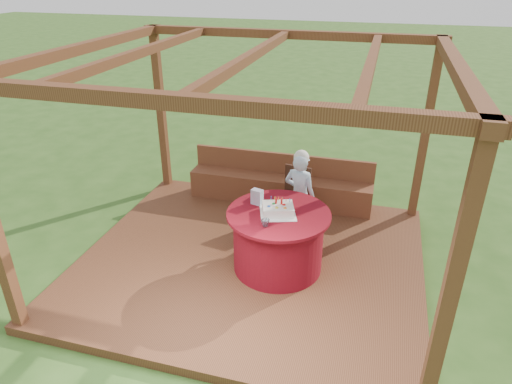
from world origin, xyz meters
TOP-DOWN VIEW (x-y plane):
  - ground at (0.00, 0.00)m, footprint 60.00×60.00m
  - deck at (0.00, 0.00)m, footprint 4.50×4.00m
  - pergola at (0.00, 0.00)m, footprint 4.50×4.00m
  - bench at (0.00, 1.72)m, footprint 3.00×0.42m
  - table at (0.39, -0.09)m, footprint 1.30×1.30m
  - chair at (0.35, 1.18)m, footprint 0.47×0.47m
  - elderly_woman at (0.50, 0.75)m, footprint 0.54×0.42m
  - birthday_cake at (0.38, -0.11)m, footprint 0.54×0.54m
  - gift_bag at (0.07, 0.06)m, footprint 0.16×0.13m
  - drinking_glass at (0.31, -0.46)m, footprint 0.13×0.13m

SIDE VIEW (x-z plane):
  - ground at x=0.00m, z-range 0.00..0.00m
  - deck at x=0.00m, z-range 0.00..0.12m
  - bench at x=0.00m, z-range -0.02..0.79m
  - table at x=0.39m, z-range 0.13..0.94m
  - chair at x=0.35m, z-range 0.16..1.02m
  - elderly_woman at x=0.50m, z-range 0.13..1.46m
  - drinking_glass at x=0.31m, z-range 0.93..1.02m
  - birthday_cake at x=0.38m, z-range 0.89..1.08m
  - gift_bag at x=0.07m, z-range 0.93..1.13m
  - pergola at x=0.00m, z-range 1.05..3.77m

